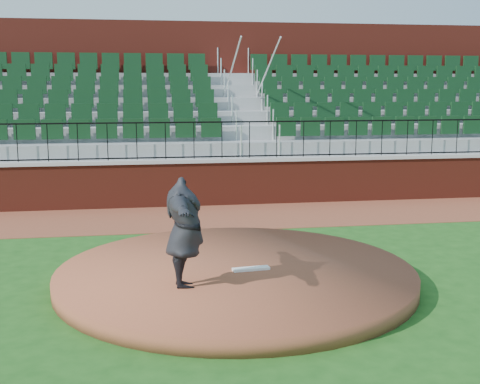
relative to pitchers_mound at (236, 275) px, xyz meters
name	(u,v)px	position (x,y,z in m)	size (l,w,h in m)	color
ground	(254,282)	(0.30, -0.07, -0.12)	(90.00, 90.00, 0.00)	#1A4C15
warning_track	(215,216)	(0.30, 5.33, -0.12)	(34.00, 3.20, 0.01)	brown
field_wall	(208,184)	(0.30, 6.93, 0.47)	(34.00, 0.35, 1.20)	maroon
wall_cap	(208,160)	(0.30, 6.93, 1.12)	(34.00, 0.45, 0.10)	#B7B7B7
wall_railing	(208,140)	(0.30, 6.93, 1.67)	(34.00, 0.05, 1.00)	black
seating_stands	(198,117)	(0.30, 9.65, 2.18)	(34.00, 5.10, 4.60)	gray
concourse_wall	(191,101)	(0.30, 12.45, 2.62)	(34.00, 0.50, 5.50)	maroon
pitchers_mound	(236,275)	(0.00, 0.00, 0.00)	(6.02, 6.02, 0.25)	brown
pitching_rubber	(251,269)	(0.23, -0.16, 0.15)	(0.63, 0.16, 0.04)	white
pitcher	(184,232)	(-0.92, -0.85, 0.97)	(2.09, 0.57, 1.70)	black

